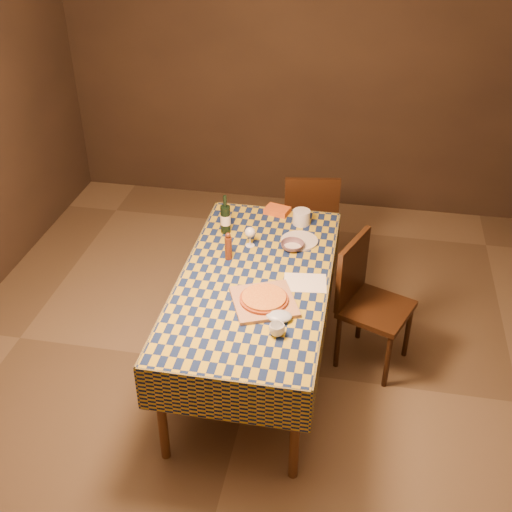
{
  "coord_description": "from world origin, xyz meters",
  "views": [
    {
      "loc": [
        0.61,
        -3.23,
        3.09
      ],
      "look_at": [
        0.0,
        0.05,
        0.9
      ],
      "focal_mm": 45.0,
      "sensor_mm": 36.0,
      "label": 1
    }
  ],
  "objects_px": {
    "wine_bottle": "(225,219)",
    "chair_far": "(310,218)",
    "white_plate": "(299,241)",
    "cutting_board": "(264,302)",
    "pizza": "(264,298)",
    "bowl": "(292,246)",
    "dining_table": "(255,287)",
    "chair_right": "(366,297)"
  },
  "relations": [
    {
      "from": "pizza",
      "to": "chair_right",
      "type": "height_order",
      "value": "chair_right"
    },
    {
      "from": "cutting_board",
      "to": "chair_right",
      "type": "distance_m",
      "value": 0.83
    },
    {
      "from": "dining_table",
      "to": "chair_right",
      "type": "xyz_separation_m",
      "value": [
        0.71,
        0.26,
        -0.17
      ]
    },
    {
      "from": "dining_table",
      "to": "chair_far",
      "type": "xyz_separation_m",
      "value": [
        0.22,
        1.24,
        -0.17
      ]
    },
    {
      "from": "pizza",
      "to": "chair_right",
      "type": "distance_m",
      "value": 0.84
    },
    {
      "from": "wine_bottle",
      "to": "white_plate",
      "type": "relative_size",
      "value": 1.12
    },
    {
      "from": "dining_table",
      "to": "white_plate",
      "type": "relative_size",
      "value": 7.29
    },
    {
      "from": "wine_bottle",
      "to": "chair_far",
      "type": "xyz_separation_m",
      "value": [
        0.52,
        0.73,
        -0.35
      ]
    },
    {
      "from": "chair_far",
      "to": "pizza",
      "type": "bearing_deg",
      "value": -94.46
    },
    {
      "from": "white_plate",
      "to": "wine_bottle",
      "type": "bearing_deg",
      "value": 176.18
    },
    {
      "from": "chair_right",
      "to": "dining_table",
      "type": "bearing_deg",
      "value": -159.45
    },
    {
      "from": "pizza",
      "to": "chair_far",
      "type": "xyz_separation_m",
      "value": [
        0.12,
        1.49,
        -0.28
      ]
    },
    {
      "from": "cutting_board",
      "to": "pizza",
      "type": "height_order",
      "value": "pizza"
    },
    {
      "from": "wine_bottle",
      "to": "white_plate",
      "type": "height_order",
      "value": "wine_bottle"
    },
    {
      "from": "pizza",
      "to": "chair_right",
      "type": "bearing_deg",
      "value": 40.44
    },
    {
      "from": "white_plate",
      "to": "dining_table",
      "type": "bearing_deg",
      "value": -115.15
    },
    {
      "from": "wine_bottle",
      "to": "chair_far",
      "type": "bearing_deg",
      "value": 54.57
    },
    {
      "from": "chair_right",
      "to": "chair_far",
      "type": "bearing_deg",
      "value": 116.47
    },
    {
      "from": "cutting_board",
      "to": "pizza",
      "type": "relative_size",
      "value": 0.98
    },
    {
      "from": "dining_table",
      "to": "chair_far",
      "type": "relative_size",
      "value": 1.98
    },
    {
      "from": "pizza",
      "to": "wine_bottle",
      "type": "relative_size",
      "value": 1.28
    },
    {
      "from": "wine_bottle",
      "to": "dining_table",
      "type": "bearing_deg",
      "value": -59.48
    },
    {
      "from": "pizza",
      "to": "cutting_board",
      "type": "bearing_deg",
      "value": 90.0
    },
    {
      "from": "chair_far",
      "to": "chair_right",
      "type": "relative_size",
      "value": 1.0
    },
    {
      "from": "bowl",
      "to": "white_plate",
      "type": "xyz_separation_m",
      "value": [
        0.04,
        0.1,
        -0.02
      ]
    },
    {
      "from": "pizza",
      "to": "wine_bottle",
      "type": "xyz_separation_m",
      "value": [
        -0.4,
        0.76,
        0.07
      ]
    },
    {
      "from": "pizza",
      "to": "wine_bottle",
      "type": "bearing_deg",
      "value": 118.04
    },
    {
      "from": "dining_table",
      "to": "chair_right",
      "type": "height_order",
      "value": "chair_right"
    },
    {
      "from": "bowl",
      "to": "wine_bottle",
      "type": "bearing_deg",
      "value": 164.54
    },
    {
      "from": "dining_table",
      "to": "bowl",
      "type": "height_order",
      "value": "bowl"
    },
    {
      "from": "white_plate",
      "to": "chair_right",
      "type": "height_order",
      "value": "chair_right"
    },
    {
      "from": "wine_bottle",
      "to": "chair_far",
      "type": "distance_m",
      "value": 0.96
    },
    {
      "from": "wine_bottle",
      "to": "chair_right",
      "type": "height_order",
      "value": "wine_bottle"
    },
    {
      "from": "bowl",
      "to": "chair_far",
      "type": "relative_size",
      "value": 0.17
    },
    {
      "from": "cutting_board",
      "to": "pizza",
      "type": "distance_m",
      "value": 0.03
    },
    {
      "from": "bowl",
      "to": "wine_bottle",
      "type": "height_order",
      "value": "wine_bottle"
    },
    {
      "from": "bowl",
      "to": "chair_far",
      "type": "height_order",
      "value": "chair_far"
    },
    {
      "from": "wine_bottle",
      "to": "chair_right",
      "type": "xyz_separation_m",
      "value": [
        1.01,
        -0.25,
        -0.35
      ]
    },
    {
      "from": "dining_table",
      "to": "pizza",
      "type": "bearing_deg",
      "value": -67.41
    },
    {
      "from": "cutting_board",
      "to": "white_plate",
      "type": "height_order",
      "value": "cutting_board"
    },
    {
      "from": "chair_right",
      "to": "bowl",
      "type": "bearing_deg",
      "value": 167.99
    },
    {
      "from": "wine_bottle",
      "to": "chair_right",
      "type": "distance_m",
      "value": 1.09
    }
  ]
}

